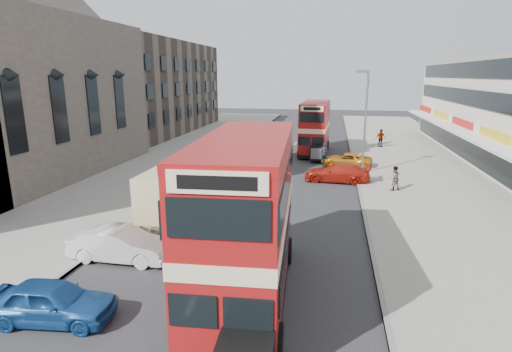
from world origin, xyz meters
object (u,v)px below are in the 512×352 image
Objects in this scene: coach at (192,181)px; car_right_b at (347,160)px; car_left_front at (121,244)px; pedestrian_near at (394,178)px; pedestrian_far at (381,138)px; cyclist at (324,159)px; car_left_near at (51,301)px; street_lamp at (365,114)px; bus_second at (315,128)px; car_right_a at (337,173)px; bus_main at (246,219)px.

coach reaches higher than car_right_b.
pedestrian_near is (12.92, 12.99, 0.28)m from car_left_front.
pedestrian_near is at bearing -44.67° from car_left_front.
car_left_front is 33.48m from pedestrian_far.
pedestrian_far is 11.83m from cyclist.
car_left_front is at bearing -94.13° from coach.
car_left_near is 26.80m from car_right_b.
coach is at bearing -8.50° from car_left_near.
street_lamp reaches higher than car_right_b.
bus_second is 5.40× the size of pedestrian_near.
car_left_near is 0.84× the size of car_right_a.
coach reaches higher than car_right_a.
car_left_near is (-11.05, -22.26, -4.10)m from street_lamp.
car_left_front is at bearing 77.34° from bus_second.
car_left_near is 21.73m from pedestrian_near.
bus_second is 4.77× the size of pedestrian_far.
car_left_near is 0.93× the size of car_left_front.
car_left_front is 17.66m from car_right_a.
bus_main is 17.43m from car_right_a.
coach is 4.95× the size of cyclist.
bus_main is 1.12× the size of bus_second.
bus_main is 33.37m from pedestrian_far.
car_left_near is (-0.53, -12.11, -0.91)m from coach.
bus_main is at bearing -2.97° from car_right_b.
car_left_front is at bearing -18.67° from car_right_b.
car_right_a is at bearing -31.09° from car_left_front.
bus_second is at bearing -163.83° from car_right_a.
car_right_b is at bearing -27.87° from car_left_near.
bus_second is at bearing -144.61° from car_right_b.
car_right_b is at bearing -104.06° from bus_main.
pedestrian_near is (3.75, -2.11, 0.30)m from car_right_a.
coach is at bearing -136.04° from street_lamp.
cyclist is at bearing -76.39° from car_right_b.
car_left_near is 2.40× the size of pedestrian_near.
street_lamp is 14.96m from coach.
street_lamp is 5.23m from car_right_a.
car_right_a is at bearing -75.93° from cyclist.
car_right_a reaches higher than car_left_near.
car_right_a is at bearing -133.07° from pedestrian_far.
coach is 6.06× the size of pedestrian_near.
pedestrian_near reaches higher than car_left_front.
car_right_a is 2.84× the size of pedestrian_near.
bus_second is at bearing -14.74° from car_left_front.
street_lamp is 13.54m from pedestrian_far.
pedestrian_near is at bearing -68.88° from street_lamp.
bus_main is 2.53× the size of car_left_near.
pedestrian_far reaches higher than car_right_b.
coach is (-6.40, -18.53, -1.02)m from bus_second.
car_right_b is 2.55× the size of pedestrian_near.
street_lamp is 20.38m from bus_main.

